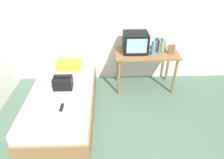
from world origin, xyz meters
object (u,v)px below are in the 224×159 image
at_px(bed, 63,101).
at_px(pillow, 69,64).
at_px(book_row, 160,45).
at_px(handbag, 63,83).
at_px(tv, 135,42).
at_px(picture_frame, 172,49).
at_px(magazine, 50,102).
at_px(remote_silver, 47,83).
at_px(desk, 146,57).
at_px(water_bottle, 153,48).
at_px(remote_dark, 62,107).

relative_size(bed, pillow, 4.49).
distance_m(bed, pillow, 0.79).
height_order(book_row, handbag, book_row).
bearing_deg(tv, picture_frame, -9.60).
xyz_separation_m(handbag, magazine, (-0.14, -0.36, -0.10)).
bearing_deg(remote_silver, bed, -33.90).
bearing_deg(desk, pillow, -179.77).
xyz_separation_m(pillow, handbag, (0.01, -0.69, 0.04)).
height_order(pillow, handbag, handbag).
relative_size(water_bottle, magazine, 0.88).
xyz_separation_m(picture_frame, handbag, (-1.87, -0.60, -0.28)).
relative_size(picture_frame, handbag, 0.58).
distance_m(handbag, magazine, 0.39).
bearing_deg(bed, tv, 31.10).
bearing_deg(water_bottle, bed, -158.31).
height_order(book_row, picture_frame, book_row).
height_order(bed, magazine, magazine).
distance_m(tv, pillow, 1.30).
relative_size(remote_dark, remote_silver, 1.08).
bearing_deg(desk, remote_silver, -162.26).
relative_size(desk, magazine, 4.00).
xyz_separation_m(bed, handbag, (0.03, 0.05, 0.34)).
relative_size(handbag, remote_silver, 2.08).
relative_size(desk, handbag, 3.87).
xyz_separation_m(tv, picture_frame, (0.64, -0.11, -0.09)).
xyz_separation_m(desk, remote_silver, (-1.75, -0.56, -0.19)).
distance_m(desk, handbag, 1.61).
bearing_deg(pillow, water_bottle, -4.22).
bearing_deg(remote_silver, magazine, -71.58).
relative_size(bed, magazine, 6.90).
height_order(picture_frame, handbag, picture_frame).
bearing_deg(water_bottle, pillow, 175.78).
height_order(bed, book_row, book_row).
bearing_deg(remote_silver, tv, 20.68).
distance_m(tv, remote_dark, 1.74).
relative_size(handbag, remote_dark, 1.92).
bearing_deg(picture_frame, remote_dark, -148.82).
bearing_deg(handbag, book_row, 24.20).
distance_m(bed, water_bottle, 1.81).
bearing_deg(tv, pillow, -178.91).
bearing_deg(magazine, remote_silver, 108.42).
bearing_deg(tv, remote_silver, -159.32).
relative_size(tv, picture_frame, 2.53).
xyz_separation_m(water_bottle, magazine, (-1.67, -0.93, -0.42)).
height_order(handbag, remote_dark, handbag).
distance_m(pillow, handbag, 0.69).
bearing_deg(desk, tv, 175.40).
bearing_deg(magazine, book_row, 31.43).
bearing_deg(remote_silver, picture_frame, 12.14).
distance_m(desk, book_row, 0.34).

